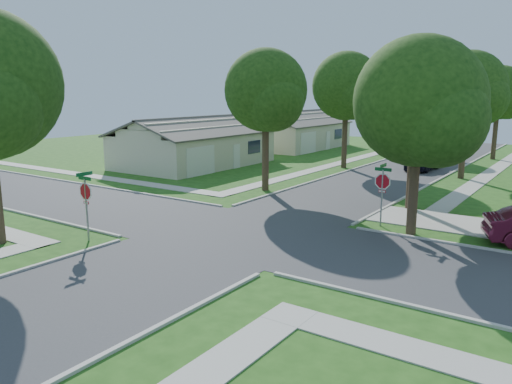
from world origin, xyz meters
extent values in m
plane|color=#204C14|center=(0.00, 0.00, 0.00)|extent=(100.00, 100.00, 0.00)
cube|color=#333335|center=(0.00, 0.00, 0.00)|extent=(7.00, 100.00, 0.02)
cube|color=#9E9B91|center=(6.10, 26.00, 0.02)|extent=(1.20, 40.00, 0.04)
cube|color=#9E9B91|center=(-6.10, 26.00, 0.02)|extent=(1.20, 40.00, 0.04)
cube|color=#9E9B91|center=(7.90, 7.10, 0.03)|extent=(8.80, 3.60, 0.05)
cube|color=gray|center=(-4.70, -4.70, 1.35)|extent=(0.06, 0.06, 2.70)
cylinder|color=white|center=(-4.70, -4.70, 2.15)|extent=(1.05, 0.02, 1.05)
cylinder|color=#B40C1B|center=(-4.70, -4.70, 2.15)|extent=(0.90, 0.03, 0.90)
cube|color=#B40C1B|center=(-4.70, -4.70, 1.68)|extent=(0.34, 0.03, 0.12)
cube|color=white|center=(-4.70, -4.70, 1.68)|extent=(0.30, 0.03, 0.08)
cube|color=#0C5426|center=(-4.70, -4.70, 2.72)|extent=(0.80, 0.02, 0.16)
cube|color=#0C5426|center=(-4.70, -4.70, 2.90)|extent=(0.02, 0.80, 0.16)
cube|color=gray|center=(4.70, 4.70, 1.35)|extent=(0.06, 0.06, 2.70)
cylinder|color=white|center=(4.70, 4.70, 2.15)|extent=(1.05, 0.02, 1.05)
cylinder|color=#B40C1B|center=(4.70, 4.70, 2.15)|extent=(0.90, 0.03, 0.90)
cube|color=#B40C1B|center=(4.70, 4.70, 1.68)|extent=(0.34, 0.03, 0.12)
cube|color=white|center=(4.70, 4.70, 1.68)|extent=(0.30, 0.03, 0.08)
cube|color=#0C5426|center=(4.70, 4.70, 2.72)|extent=(0.80, 0.02, 0.16)
cube|color=#0C5426|center=(4.70, 4.70, 2.90)|extent=(0.02, 0.80, 0.16)
cylinder|color=#38281C|center=(4.70, 9.00, 1.98)|extent=(0.44, 0.44, 3.95)
sphere|color=#16360D|center=(4.70, 9.00, 5.88)|extent=(4.80, 4.80, 4.80)
sphere|color=#16360D|center=(5.54, 8.52, 5.28)|extent=(3.46, 3.46, 3.46)
sphere|color=#16360D|center=(3.98, 9.60, 5.40)|extent=(3.26, 3.26, 3.26)
cylinder|color=#38281C|center=(4.70, 21.00, 2.15)|extent=(0.44, 0.44, 4.30)
sphere|color=#16360D|center=(4.70, 21.00, 6.51)|extent=(5.40, 5.40, 5.40)
sphere|color=#16360D|center=(5.65, 20.46, 5.84)|extent=(3.89, 3.89, 3.89)
sphere|color=#16360D|center=(3.89, 21.68, 5.97)|extent=(3.67, 3.67, 3.67)
cylinder|color=#38281C|center=(4.70, 34.00, 2.10)|extent=(0.44, 0.44, 4.20)
sphere|color=#16360D|center=(4.70, 34.00, 6.22)|extent=(5.00, 5.00, 5.00)
sphere|color=#16360D|center=(5.58, 33.50, 5.60)|extent=(3.60, 3.60, 3.60)
sphere|color=#16360D|center=(3.95, 34.62, 5.72)|extent=(3.40, 3.40, 3.40)
cylinder|color=#38281C|center=(-4.70, 9.00, 2.12)|extent=(0.44, 0.44, 4.25)
sphere|color=#16360D|center=(-4.70, 9.00, 6.37)|extent=(5.20, 5.20, 5.20)
sphere|color=#16360D|center=(-3.79, 8.48, 5.72)|extent=(3.74, 3.74, 3.74)
sphere|color=#16360D|center=(-5.48, 9.65, 5.85)|extent=(3.54, 3.54, 3.54)
cylinder|color=#38281C|center=(-4.70, 21.00, 2.22)|extent=(0.44, 0.44, 4.44)
sphere|color=#16360D|center=(-4.70, 21.00, 6.76)|extent=(5.60, 5.60, 5.60)
sphere|color=#16360D|center=(-3.72, 20.44, 6.06)|extent=(4.03, 4.03, 4.03)
sphere|color=#16360D|center=(-5.54, 21.70, 6.20)|extent=(3.81, 3.81, 3.81)
cylinder|color=#38281C|center=(-4.70, 34.00, 1.95)|extent=(0.44, 0.44, 3.90)
sphere|color=#16360D|center=(-4.70, 34.00, 5.74)|extent=(4.60, 4.60, 4.60)
sphere|color=#16360D|center=(-3.90, 33.54, 5.16)|extent=(3.31, 3.31, 3.31)
sphere|color=#16360D|center=(-5.39, 34.58, 5.28)|extent=(3.13, 3.13, 3.13)
cylinder|color=#38281C|center=(6.30, 4.20, 1.77)|extent=(0.44, 0.44, 3.54)
sphere|color=#16360D|center=(6.30, 4.20, 5.86)|extent=(5.60, 5.60, 5.60)
sphere|color=#16360D|center=(7.28, 3.64, 5.16)|extent=(4.03, 4.03, 4.03)
sphere|color=#16360D|center=(5.46, 4.90, 5.30)|extent=(3.81, 3.81, 3.81)
cube|color=#B6AC8F|center=(-16.00, 15.00, 1.40)|extent=(8.00, 13.00, 2.80)
cube|color=#47423D|center=(-14.00, 15.00, 3.45)|extent=(4.42, 13.60, 1.56)
cube|color=#47423D|center=(-18.00, 15.00, 3.45)|extent=(4.42, 13.60, 1.56)
cube|color=silver|center=(-11.97, 11.10, 1.10)|extent=(0.06, 3.20, 2.20)
cube|color=silver|center=(-11.97, 15.65, 1.00)|extent=(0.06, 0.90, 2.00)
cube|color=#1E2633|center=(-11.97, 18.25, 1.55)|extent=(0.06, 1.80, 1.10)
cube|color=#B6AC8F|center=(-16.00, 32.00, 1.40)|extent=(8.00, 13.00, 2.80)
cube|color=#47423D|center=(-14.00, 32.00, 3.45)|extent=(4.42, 13.60, 1.56)
cube|color=#47423D|center=(-18.00, 32.00, 3.45)|extent=(4.42, 13.60, 1.56)
cube|color=silver|center=(-11.97, 28.10, 1.10)|extent=(0.06, 3.20, 2.20)
cube|color=silver|center=(-11.97, 32.65, 1.00)|extent=(0.06, 0.90, 2.00)
cube|color=#1E2633|center=(-11.97, 35.25, 1.55)|extent=(0.06, 1.80, 1.10)
imported|color=black|center=(1.20, 23.37, 0.77)|extent=(2.04, 4.62, 1.55)
imported|color=black|center=(-1.20, 34.14, 0.65)|extent=(2.14, 4.58, 1.29)
camera|label=1|loc=(12.80, -17.53, 6.23)|focal=35.00mm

